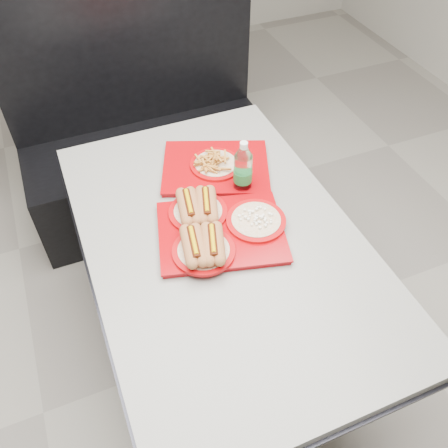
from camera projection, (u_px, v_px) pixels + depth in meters
name	position (u px, v px, depth m)	size (l,w,h in m)	color
ground	(223.00, 346.00, 2.16)	(6.00, 6.00, 0.00)	gray
diner_table	(222.00, 267.00, 1.74)	(0.92, 1.42, 0.75)	black
booth_bench	(146.00, 141.00, 2.57)	(1.30, 0.57, 1.35)	black
tray_near	(216.00, 228.00, 1.60)	(0.49, 0.43, 0.09)	#980409
tray_far	(216.00, 165.00, 1.84)	(0.50, 0.45, 0.08)	#980409
water_bottle	(243.00, 171.00, 1.71)	(0.07, 0.07, 0.22)	silver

